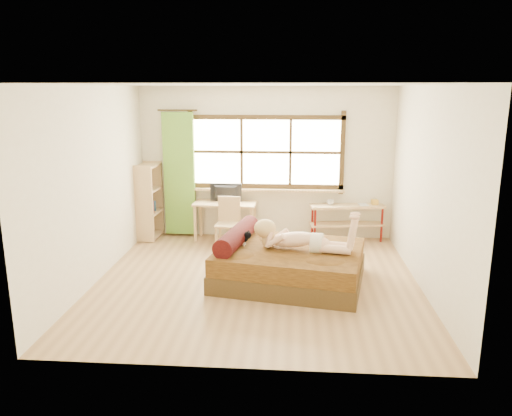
# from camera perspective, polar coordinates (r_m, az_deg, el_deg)

# --- Properties ---
(floor) EXTENTS (4.50, 4.50, 0.00)m
(floor) POSITION_cam_1_polar(r_m,az_deg,el_deg) (7.11, 0.08, -8.39)
(floor) COLOR #9E754C
(floor) RESTS_ON ground
(ceiling) EXTENTS (4.50, 4.50, 0.00)m
(ceiling) POSITION_cam_1_polar(r_m,az_deg,el_deg) (6.60, 0.09, 13.92)
(ceiling) COLOR white
(ceiling) RESTS_ON wall_back
(wall_back) EXTENTS (4.50, 0.00, 4.50)m
(wall_back) POSITION_cam_1_polar(r_m,az_deg,el_deg) (8.94, 1.15, 5.14)
(wall_back) COLOR silver
(wall_back) RESTS_ON floor
(wall_front) EXTENTS (4.50, 0.00, 4.50)m
(wall_front) POSITION_cam_1_polar(r_m,az_deg,el_deg) (4.55, -1.99, -3.17)
(wall_front) COLOR silver
(wall_front) RESTS_ON floor
(wall_left) EXTENTS (0.00, 4.50, 4.50)m
(wall_left) POSITION_cam_1_polar(r_m,az_deg,el_deg) (7.24, -17.98, 2.49)
(wall_left) COLOR silver
(wall_left) RESTS_ON floor
(wall_right) EXTENTS (0.00, 4.50, 4.50)m
(wall_right) POSITION_cam_1_polar(r_m,az_deg,el_deg) (6.94, 18.97, 1.95)
(wall_right) COLOR silver
(wall_right) RESTS_ON floor
(window) EXTENTS (2.80, 0.16, 1.46)m
(window) POSITION_cam_1_polar(r_m,az_deg,el_deg) (8.89, 1.14, 6.13)
(window) COLOR #FFEDBF
(window) RESTS_ON wall_back
(curtain) EXTENTS (0.55, 0.10, 2.20)m
(curtain) POSITION_cam_1_polar(r_m,az_deg,el_deg) (9.07, -8.75, 3.83)
(curtain) COLOR #567B21
(curtain) RESTS_ON wall_back
(bed) EXTENTS (2.23, 1.92, 0.75)m
(bed) POSITION_cam_1_polar(r_m,az_deg,el_deg) (7.04, 3.49, -6.32)
(bed) COLOR #34230F
(bed) RESTS_ON floor
(woman) EXTENTS (1.43, 0.65, 0.59)m
(woman) POSITION_cam_1_polar(r_m,az_deg,el_deg) (6.83, 5.21, -2.40)
(woman) COLOR beige
(woman) RESTS_ON bed
(kitten) EXTENTS (0.31, 0.17, 0.24)m
(kitten) POSITION_cam_1_polar(r_m,az_deg,el_deg) (7.06, -1.93, -3.32)
(kitten) COLOR black
(kitten) RESTS_ON bed
(desk) EXTENTS (1.12, 0.57, 0.68)m
(desk) POSITION_cam_1_polar(r_m,az_deg,el_deg) (8.85, -3.55, 0.05)
(desk) COLOR tan
(desk) RESTS_ON floor
(monitor) EXTENTS (0.57, 0.11, 0.32)m
(monitor) POSITION_cam_1_polar(r_m,az_deg,el_deg) (8.85, -3.53, 1.72)
(monitor) COLOR black
(monitor) RESTS_ON desk
(chair) EXTENTS (0.41, 0.41, 0.86)m
(chair) POSITION_cam_1_polar(r_m,az_deg,el_deg) (8.51, -3.18, -1.31)
(chair) COLOR tan
(chair) RESTS_ON floor
(pipe_shelf) EXTENTS (1.33, 0.51, 0.74)m
(pipe_shelf) POSITION_cam_1_polar(r_m,az_deg,el_deg) (8.98, 10.45, -0.73)
(pipe_shelf) COLOR tan
(pipe_shelf) RESTS_ON floor
(cup) EXTENTS (0.13, 0.13, 0.09)m
(cup) POSITION_cam_1_polar(r_m,az_deg,el_deg) (8.89, 8.50, 0.66)
(cup) COLOR gray
(cup) RESTS_ON pipe_shelf
(book) EXTENTS (0.18, 0.23, 0.02)m
(book) POSITION_cam_1_polar(r_m,az_deg,el_deg) (8.95, 11.69, 0.37)
(book) COLOR gray
(book) RESTS_ON pipe_shelf
(bookshelf) EXTENTS (0.37, 0.61, 1.36)m
(bookshelf) POSITION_cam_1_polar(r_m,az_deg,el_deg) (9.12, -12.13, 0.80)
(bookshelf) COLOR tan
(bookshelf) RESTS_ON floor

